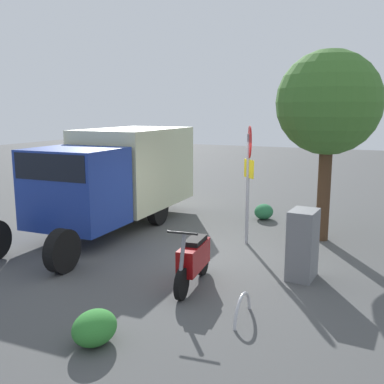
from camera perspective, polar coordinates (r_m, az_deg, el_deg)
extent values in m
plane|color=#4A4B4B|center=(10.38, 3.11, -7.82)|extent=(60.00, 60.00, 0.00)
cylinder|color=black|center=(13.78, -11.41, -1.48)|extent=(0.91, 0.27, 0.90)
cylinder|color=black|center=(12.82, -4.38, -2.19)|extent=(0.91, 0.27, 0.90)
cylinder|color=black|center=(9.45, -16.20, -7.22)|extent=(0.91, 0.27, 0.90)
cube|color=beige|center=(13.43, -7.27, 3.22)|extent=(3.72, 2.28, 2.26)
cube|color=navy|center=(11.13, -14.62, 0.54)|extent=(1.85, 2.14, 1.90)
cube|color=black|center=(11.04, -14.76, 3.61)|extent=(1.86, 1.98, 0.60)
cylinder|color=black|center=(7.90, -1.33, -11.65)|extent=(0.57, 0.16, 0.56)
cylinder|color=black|center=(9.01, 1.38, -8.81)|extent=(0.57, 0.16, 0.56)
cube|color=maroon|center=(8.40, 0.23, -8.23)|extent=(1.13, 0.43, 0.48)
cube|color=black|center=(8.41, 0.45, -6.28)|extent=(0.67, 0.35, 0.12)
cylinder|color=slate|center=(7.75, -1.22, -7.75)|extent=(0.29, 0.10, 0.69)
cylinder|color=black|center=(7.65, -1.23, -5.25)|extent=(0.10, 0.55, 0.04)
cylinder|color=#9E9EA3|center=(10.88, 7.11, 0.28)|extent=(0.08, 0.08, 2.69)
cylinder|color=red|center=(10.73, 7.36, 6.35)|extent=(0.71, 0.32, 0.76)
cube|color=yellow|center=(10.80, 7.28, 2.96)|extent=(0.33, 0.33, 0.44)
cylinder|color=#47301E|center=(11.61, 16.47, 0.19)|extent=(0.32, 0.32, 2.54)
sphere|color=#3E702C|center=(11.44, 17.03, 10.86)|extent=(2.52, 2.52, 2.52)
cube|color=slate|center=(8.97, 13.94, -6.51)|extent=(0.73, 0.53, 1.36)
torus|color=#B7B7BC|center=(7.38, 6.42, -15.74)|extent=(0.85, 0.07, 0.85)
ellipsoid|color=#2A7244|center=(13.63, 9.14, -2.49)|extent=(0.67, 0.55, 0.46)
ellipsoid|color=#328332|center=(6.68, -12.32, -16.56)|extent=(0.71, 0.58, 0.49)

